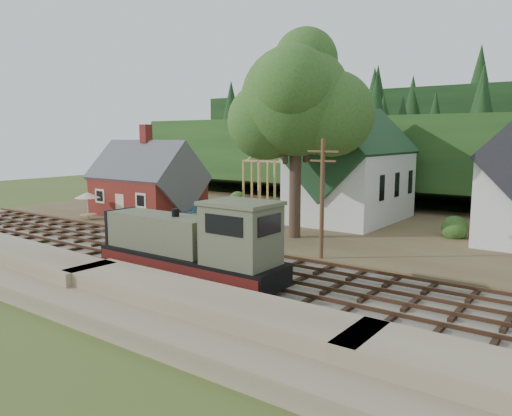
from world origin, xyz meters
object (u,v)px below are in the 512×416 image
Objects in this scene: car_blue at (195,211)px; car_green at (114,208)px; locomotive at (194,247)px; patio_set at (87,196)px.

car_blue is 8.59m from car_green.
locomotive reaches higher than car_green.
locomotive is at bearing -39.98° from car_blue.
locomotive is 23.35m from patio_set.
locomotive is 21.00m from car_blue.
patio_set is (-21.74, 8.50, 0.43)m from locomotive.
locomotive is 2.98× the size of car_blue.
patio_set is at bearing 158.64° from locomotive.
car_green is at bearing -149.40° from car_blue.
patio_set is (-7.39, -6.79, 1.55)m from car_blue.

